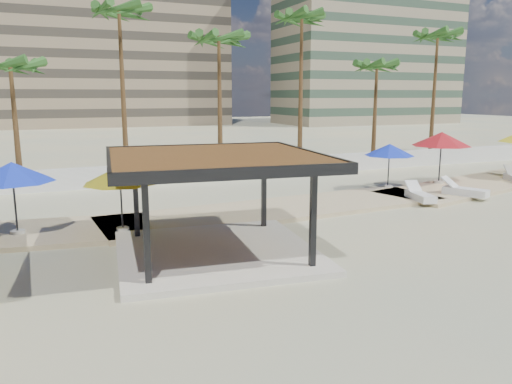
% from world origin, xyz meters
% --- Properties ---
extents(ground, '(200.00, 200.00, 0.00)m').
position_xyz_m(ground, '(0.00, 0.00, 0.00)').
color(ground, '#CBB986').
rests_on(ground, ground).
extents(promenade, '(44.45, 7.97, 0.24)m').
position_xyz_m(promenade, '(2.00, 7.67, 0.06)').
color(promenade, '#C6B284').
rests_on(promenade, ground).
extents(boundary_wall, '(56.00, 0.30, 1.20)m').
position_xyz_m(boundary_wall, '(0.00, 16.00, 0.60)').
color(boundary_wall, silver).
rests_on(boundary_wall, ground).
extents(building_mid, '(38.00, 16.00, 30.40)m').
position_xyz_m(building_mid, '(4.00, 78.00, 14.27)').
color(building_mid, '#847259').
rests_on(building_mid, ground).
extents(building_east, '(32.00, 15.00, 36.40)m').
position_xyz_m(building_east, '(48.00, 66.00, 17.27)').
color(building_east, gray).
rests_on(building_east, ground).
extents(pavilion_central, '(7.19, 7.19, 3.30)m').
position_xyz_m(pavilion_central, '(-2.75, 2.22, 1.97)').
color(pavilion_central, beige).
rests_on(pavilion_central, ground).
extents(umbrella_b, '(3.19, 3.19, 2.40)m').
position_xyz_m(umbrella_b, '(-5.19, 5.80, 2.25)').
color(umbrella_b, beige).
rests_on(umbrella_b, promenade).
extents(umbrella_c, '(3.66, 3.66, 2.90)m').
position_xyz_m(umbrella_c, '(12.89, 9.09, 2.67)').
color(umbrella_c, beige).
rests_on(umbrella_c, promenade).
extents(umbrella_d, '(2.82, 2.82, 2.35)m').
position_xyz_m(umbrella_d, '(9.42, 9.20, 2.20)').
color(umbrella_d, beige).
rests_on(umbrella_d, promenade).
extents(umbrella_f, '(3.36, 3.36, 2.60)m').
position_xyz_m(umbrella_f, '(-8.75, 6.83, 2.42)').
color(umbrella_f, beige).
rests_on(umbrella_f, promenade).
extents(lounger_b, '(1.14, 2.17, 0.79)m').
position_xyz_m(lounger_b, '(8.71, 5.85, 0.37)').
color(lounger_b, white).
rests_on(lounger_b, promenade).
extents(lounger_c, '(1.60, 2.35, 0.85)m').
position_xyz_m(lounger_c, '(11.52, 5.85, 0.39)').
color(lounger_c, white).
rests_on(lounger_c, promenade).
extents(palm_c, '(3.00, 3.00, 7.48)m').
position_xyz_m(palm_c, '(-9.00, 18.10, 6.42)').
color(palm_c, brown).
rests_on(palm_c, ground).
extents(palm_d, '(3.00, 3.00, 10.77)m').
position_xyz_m(palm_d, '(-3.00, 18.90, 9.51)').
color(palm_d, brown).
rests_on(palm_d, ground).
extents(palm_e, '(3.00, 3.00, 9.40)m').
position_xyz_m(palm_e, '(3.00, 18.40, 8.23)').
color(palm_e, brown).
rests_on(palm_e, ground).
extents(palm_f, '(3.00, 3.00, 11.05)m').
position_xyz_m(palm_f, '(9.00, 18.60, 9.77)').
color(palm_f, brown).
rests_on(palm_f, ground).
extents(palm_g, '(3.00, 3.00, 8.01)m').
position_xyz_m(palm_g, '(15.00, 18.20, 6.92)').
color(palm_g, brown).
rests_on(palm_g, ground).
extents(palm_h, '(3.00, 3.00, 10.43)m').
position_xyz_m(palm_h, '(21.00, 18.80, 9.19)').
color(palm_h, brown).
rests_on(palm_h, ground).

